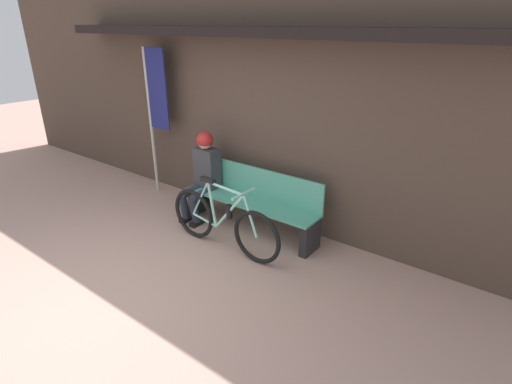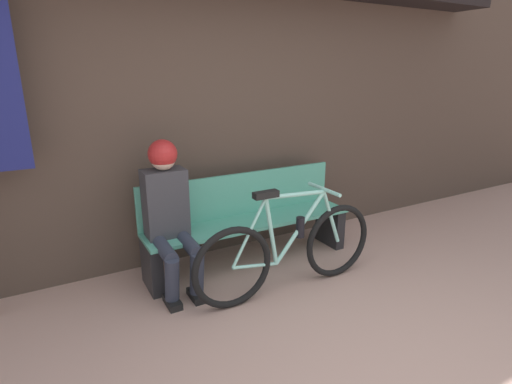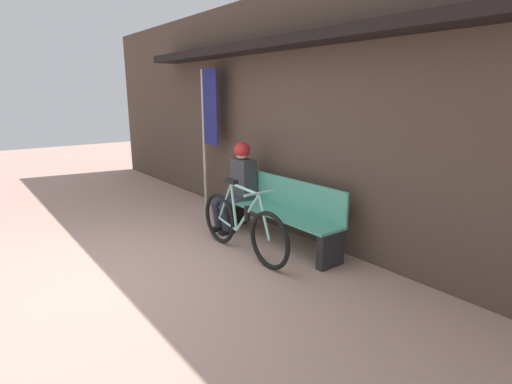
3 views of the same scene
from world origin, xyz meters
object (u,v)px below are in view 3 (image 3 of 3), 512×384
Objects in this scene: banner_pole at (208,120)px; bicycle at (242,226)px; park_bench_near at (280,212)px; person_seated at (239,180)px.

bicycle is at bearing -20.59° from banner_pole.
park_bench_near is 1.58× the size of person_seated.
banner_pole reaches higher than bicycle.
park_bench_near is 0.63m from bicycle.
person_seated is at bearing -10.67° from banner_pole.
banner_pole reaches higher than person_seated.
banner_pole is (-1.17, 0.22, 0.77)m from person_seated.
person_seated is 0.55× the size of banner_pole.
park_bench_near is at bearing 93.85° from bicycle.
person_seated reaches higher than bicycle.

